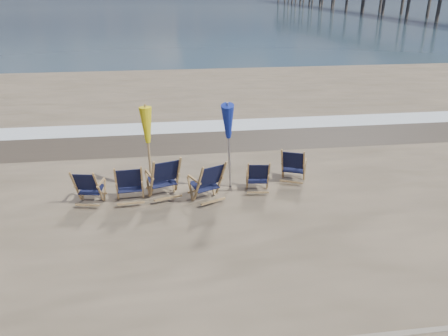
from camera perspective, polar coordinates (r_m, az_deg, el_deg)
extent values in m
plane|color=#374D5C|center=(134.81, -7.68, 20.54)|extent=(400.00, 400.00, 0.00)
cube|color=silver|center=(15.78, -2.98, 5.48)|extent=(200.00, 1.40, 0.01)
cube|color=#42362A|center=(14.36, -2.47, 3.72)|extent=(200.00, 2.60, 0.00)
cylinder|color=#AA814C|center=(10.53, -9.78, 2.20)|extent=(0.06, 0.06, 2.08)
cone|color=yellow|center=(10.35, -9.99, 5.13)|extent=(0.30, 0.30, 0.85)
cylinder|color=#A5A5AD|center=(10.29, 0.66, 2.77)|extent=(0.06, 0.06, 2.32)
cone|color=navy|center=(10.07, 0.68, 6.44)|extent=(0.30, 0.30, 0.85)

